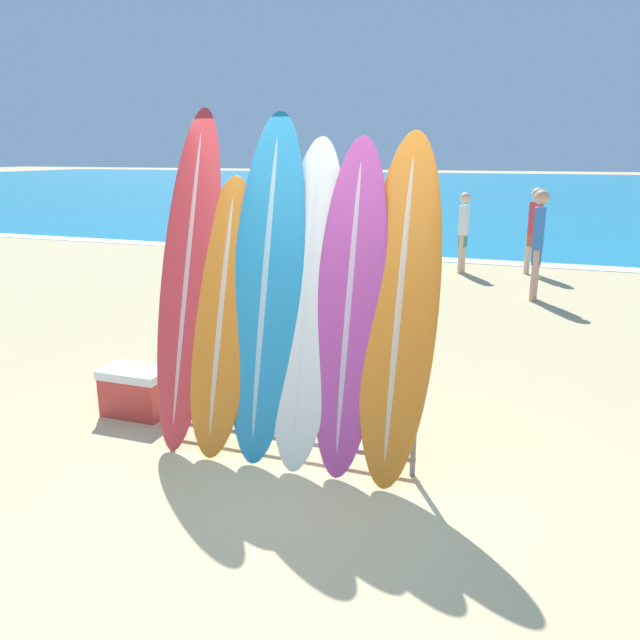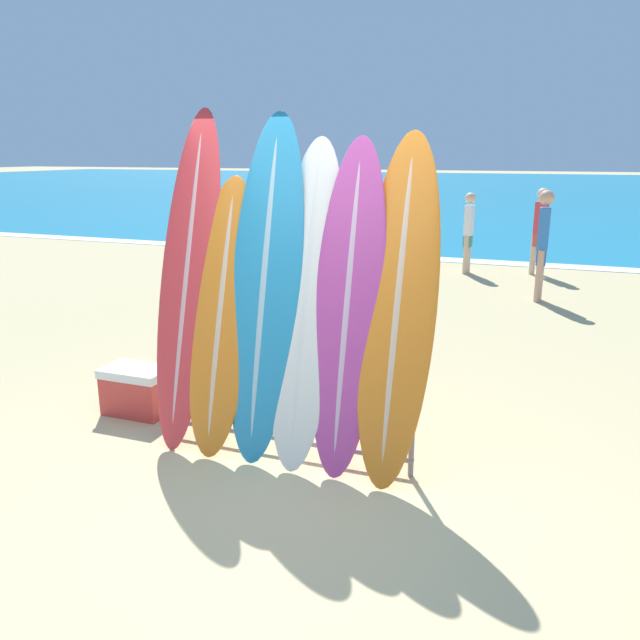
% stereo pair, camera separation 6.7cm
% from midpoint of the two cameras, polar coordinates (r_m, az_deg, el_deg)
% --- Properties ---
extents(ground_plane, '(160.00, 160.00, 0.00)m').
position_cam_midpoint_polar(ground_plane, '(4.36, -4.30, -15.98)').
color(ground_plane, tan).
extents(ocean_water, '(120.00, 60.00, 0.01)m').
position_cam_midpoint_polar(ocean_water, '(42.81, 18.58, 11.31)').
color(ocean_water, teal).
rests_on(ocean_water, ground_plane).
extents(surfboard_rack, '(2.02, 0.04, 0.85)m').
position_cam_midpoint_polar(surfboard_rack, '(4.73, -2.99, -7.13)').
color(surfboard_rack, slate).
rests_on(surfboard_rack, ground_plane).
extents(surfboard_slot_0, '(0.49, 0.82, 2.60)m').
position_cam_midpoint_polar(surfboard_slot_0, '(4.95, -11.58, 3.74)').
color(surfboard_slot_0, red).
rests_on(surfboard_slot_0, ground_plane).
extents(surfboard_slot_1, '(0.54, 0.69, 2.09)m').
position_cam_midpoint_polar(surfboard_slot_1, '(4.78, -8.56, 0.35)').
color(surfboard_slot_1, orange).
rests_on(surfboard_slot_1, ground_plane).
extents(surfboard_slot_2, '(0.57, 0.73, 2.55)m').
position_cam_midpoint_polar(surfboard_slot_2, '(4.62, -4.63, 2.92)').
color(surfboard_slot_2, teal).
rests_on(surfboard_slot_2, ground_plane).
extents(surfboard_slot_3, '(0.52, 0.73, 2.37)m').
position_cam_midpoint_polar(surfboard_slot_3, '(4.51, -0.81, 1.47)').
color(surfboard_slot_3, silver).
rests_on(surfboard_slot_3, ground_plane).
extents(surfboard_slot_4, '(0.51, 0.66, 2.37)m').
position_cam_midpoint_polar(surfboard_slot_4, '(4.40, 2.99, 1.09)').
color(surfboard_slot_4, '#B23D8E').
rests_on(surfboard_slot_4, ground_plane).
extents(surfboard_slot_5, '(0.54, 0.77, 2.41)m').
position_cam_midpoint_polar(surfboard_slot_5, '(4.32, 7.57, 0.98)').
color(surfboard_slot_5, orange).
rests_on(surfboard_slot_5, ground_plane).
extents(person_near_water, '(0.20, 0.26, 1.52)m').
position_cam_midpoint_polar(person_near_water, '(12.25, 13.58, 8.03)').
color(person_near_water, beige).
rests_on(person_near_water, ground_plane).
extents(person_mid_beach, '(0.27, 0.22, 1.62)m').
position_cam_midpoint_polar(person_mid_beach, '(12.44, 19.63, 7.92)').
color(person_mid_beach, beige).
rests_on(person_mid_beach, ground_plane).
extents(person_far_left, '(0.29, 0.24, 1.76)m').
position_cam_midpoint_polar(person_far_left, '(9.25, 1.87, 7.07)').
color(person_far_left, '#846047').
rests_on(person_far_left, ground_plane).
extents(person_far_right, '(0.23, 0.29, 1.70)m').
position_cam_midpoint_polar(person_far_right, '(10.20, 19.87, 6.77)').
color(person_far_right, tan).
rests_on(person_far_right, ground_plane).
extents(cooler_box, '(0.58, 0.37, 0.42)m').
position_cam_midpoint_polar(cooler_box, '(5.77, -16.04, -6.17)').
color(cooler_box, red).
rests_on(cooler_box, ground_plane).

